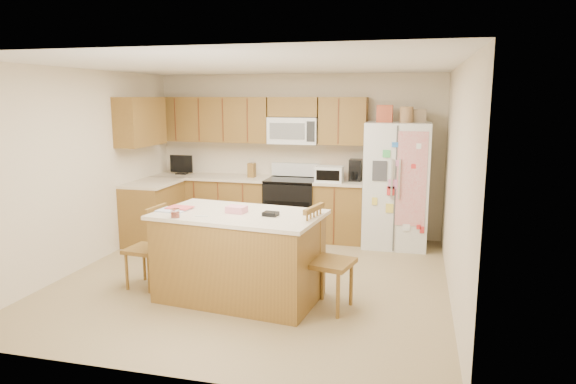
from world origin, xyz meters
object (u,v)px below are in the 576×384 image
(windsor_chair_left, at_px, (147,249))
(windsor_chair_right, at_px, (328,261))
(island, at_px, (239,256))
(windsor_chair_back, at_px, (248,246))
(stove, at_px, (292,207))
(refrigerator, at_px, (397,184))

(windsor_chair_left, bearing_deg, windsor_chair_right, -2.92)
(island, height_order, windsor_chair_back, island)
(stove, height_order, windsor_chair_right, stove)
(island, relative_size, windsor_chair_right, 1.73)
(windsor_chair_right, bearing_deg, stove, 111.24)
(island, xyz_separation_m, windsor_chair_left, (-1.13, 0.07, -0.03))
(stove, xyz_separation_m, windsor_chair_right, (1.00, -2.57, 0.03))
(windsor_chair_right, bearing_deg, windsor_chair_back, 150.23)
(stove, bearing_deg, windsor_chair_left, -113.98)
(windsor_chair_back, height_order, windsor_chair_right, windsor_chair_right)
(stove, bearing_deg, windsor_chair_back, -91.79)
(windsor_chair_back, distance_m, windsor_chair_right, 1.22)
(refrigerator, distance_m, windsor_chair_left, 3.62)
(windsor_chair_back, bearing_deg, windsor_chair_left, -154.21)
(island, xyz_separation_m, windsor_chair_back, (-0.10, 0.57, -0.06))
(island, distance_m, windsor_chair_back, 0.58)
(stove, distance_m, windsor_chair_left, 2.70)
(windsor_chair_back, relative_size, windsor_chair_right, 0.83)
(refrigerator, bearing_deg, windsor_chair_right, -102.83)
(stove, distance_m, windsor_chair_right, 2.76)
(refrigerator, xyz_separation_m, windsor_chair_right, (-0.57, -2.51, -0.42))
(island, height_order, windsor_chair_left, island)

